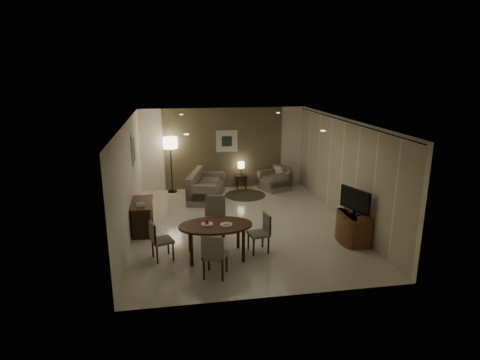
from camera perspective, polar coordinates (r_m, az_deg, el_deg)
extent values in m
cube|color=beige|center=(10.52, 0.18, -6.33)|extent=(5.50, 7.00, 0.00)
cube|color=white|center=(9.85, 0.19, 8.42)|extent=(5.50, 7.00, 0.00)
cube|color=brown|center=(13.48, -2.33, 4.52)|extent=(5.50, 0.00, 2.70)
cube|color=white|center=(10.03, -15.50, 0.11)|extent=(0.00, 7.00, 2.70)
cube|color=white|center=(10.89, 14.60, 1.38)|extent=(0.00, 7.00, 2.70)
cube|color=brown|center=(13.46, -2.32, 4.50)|extent=(3.96, 0.03, 2.70)
cylinder|color=black|center=(10.64, 14.72, 8.12)|extent=(0.03, 6.80, 0.03)
cube|color=silver|center=(13.41, -1.89, 5.55)|extent=(0.72, 0.03, 0.72)
cube|color=#1A2F1C|center=(13.39, -1.88, 5.54)|extent=(0.34, 0.01, 0.34)
cube|color=silver|center=(11.08, -14.94, 4.23)|extent=(0.03, 0.60, 0.80)
cube|color=gray|center=(11.08, -14.86, 4.24)|extent=(0.01, 0.46, 0.64)
cylinder|color=white|center=(7.93, -7.65, 6.45)|extent=(0.10, 0.10, 0.01)
cylinder|color=white|center=(8.49, 11.71, 6.86)|extent=(0.10, 0.10, 0.01)
cylinder|color=white|center=(11.50, -8.34, 9.20)|extent=(0.10, 0.10, 0.01)
cylinder|color=white|center=(11.89, 5.46, 9.50)|extent=(0.10, 0.10, 0.01)
cylinder|color=white|center=(8.57, -4.72, -6.25)|extent=(0.26, 0.26, 0.02)
cylinder|color=white|center=(8.52, -1.97, -6.35)|extent=(0.26, 0.26, 0.02)
sphere|color=#AC1330|center=(8.56, -4.73, -5.92)|extent=(0.09, 0.09, 0.09)
cube|color=white|center=(8.51, -1.97, -6.21)|extent=(0.12, 0.08, 0.03)
cylinder|color=#3E3A22|center=(12.89, 0.75, -2.15)|extent=(1.30, 1.30, 0.01)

